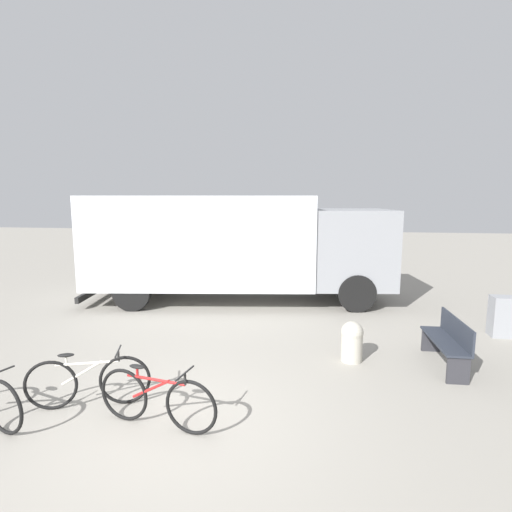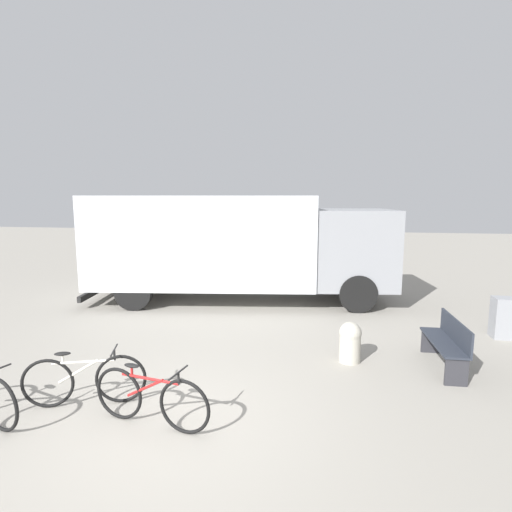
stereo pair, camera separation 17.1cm
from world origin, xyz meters
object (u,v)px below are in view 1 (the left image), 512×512
(delivery_truck, at_px, (235,243))
(utility_box, at_px, (504,317))
(bollard_near_bench, at_px, (352,340))
(park_bench, at_px, (449,340))
(bicycle_far, at_px, (156,399))
(bicycle_middle, at_px, (88,381))

(delivery_truck, xyz_separation_m, utility_box, (6.16, -2.06, -1.21))
(delivery_truck, bearing_deg, bollard_near_bench, -60.41)
(park_bench, relative_size, bicycle_far, 0.88)
(park_bench, xyz_separation_m, bollard_near_bench, (-1.62, -0.00, -0.09))
(park_bench, bearing_deg, utility_box, -44.62)
(delivery_truck, height_order, bicycle_middle, delivery_truck)
(bollard_near_bench, bearing_deg, delivery_truck, 127.11)
(park_bench, relative_size, utility_box, 1.72)
(bicycle_middle, distance_m, bollard_near_bench, 4.33)
(park_bench, xyz_separation_m, bicycle_middle, (-5.37, -2.16, -0.09))
(bicycle_middle, xyz_separation_m, bollard_near_bench, (3.76, 2.16, 0.01))
(park_bench, xyz_separation_m, utility_box, (1.65, 1.76, -0.04))
(delivery_truck, bearing_deg, bicycle_middle, -105.70)
(delivery_truck, relative_size, bicycle_middle, 5.27)
(delivery_truck, height_order, bicycle_far, delivery_truck)
(delivery_truck, xyz_separation_m, park_bench, (4.51, -3.83, -1.17))
(delivery_truck, distance_m, bicycle_middle, 6.18)
(park_bench, bearing_deg, bicycle_middle, 110.28)
(bicycle_middle, distance_m, utility_box, 8.04)
(utility_box, bearing_deg, bollard_near_bench, -151.58)
(bollard_near_bench, relative_size, utility_box, 0.85)
(bicycle_far, xyz_separation_m, utility_box, (5.89, 4.26, 0.05))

